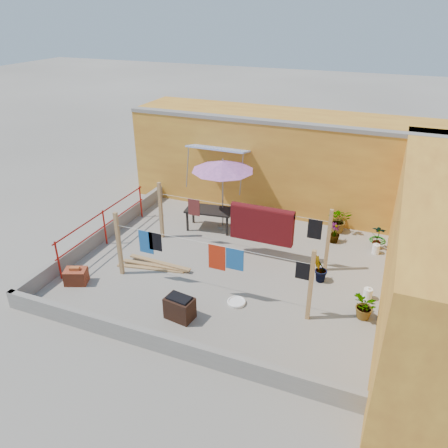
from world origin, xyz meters
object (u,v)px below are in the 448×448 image
(water_jug_b, at_px, (376,249))
(plant_back_a, at_px, (339,220))
(white_basin, at_px, (236,302))
(water_jug_a, at_px, (368,294))
(brick_stack, at_px, (76,276))
(brazier, at_px, (180,308))
(green_hose, at_px, (377,240))
(patio_umbrella, at_px, (223,166))
(outdoor_table, at_px, (210,211))

(water_jug_b, distance_m, plant_back_a, 1.59)
(white_basin, distance_m, water_jug_a, 3.21)
(brick_stack, height_order, brazier, brazier)
(brazier, xyz_separation_m, water_jug_b, (3.92, 4.69, -0.13))
(plant_back_a, bearing_deg, white_basin, -109.69)
(white_basin, xyz_separation_m, green_hose, (2.90, 4.51, -0.01))
(brazier, bearing_deg, green_hose, 54.47)
(white_basin, distance_m, green_hose, 5.37)
(patio_umbrella, relative_size, brick_stack, 3.66)
(patio_umbrella, xyz_separation_m, brick_stack, (-2.31, -4.35, -1.86))
(patio_umbrella, relative_size, water_jug_b, 7.30)
(outdoor_table, relative_size, brick_stack, 2.36)
(green_hose, distance_m, plant_back_a, 1.29)
(outdoor_table, xyz_separation_m, white_basin, (2.16, -3.34, -0.58))
(brick_stack, bearing_deg, white_basin, 9.99)
(outdoor_table, distance_m, water_jug_b, 5.10)
(patio_umbrella, height_order, white_basin, patio_umbrella)
(brick_stack, xyz_separation_m, plant_back_a, (5.81, 5.42, 0.20))
(brick_stack, height_order, plant_back_a, plant_back_a)
(outdoor_table, distance_m, white_basin, 4.02)
(water_jug_a, distance_m, water_jug_b, 2.35)
(patio_umbrella, xyz_separation_m, water_jug_a, (4.73, -2.26, -1.91))
(brazier, relative_size, green_hose, 1.43)
(brazier, height_order, plant_back_a, plant_back_a)
(water_jug_b, height_order, green_hose, water_jug_b)
(patio_umbrella, relative_size, outdoor_table, 1.55)
(brick_stack, relative_size, white_basin, 1.46)
(white_basin, bearing_deg, water_jug_b, 51.98)
(brazier, height_order, water_jug_a, brazier)
(white_basin, relative_size, water_jug_b, 1.37)
(water_jug_b, bearing_deg, patio_umbrella, -178.91)
(patio_umbrella, xyz_separation_m, brazier, (0.81, -4.60, -1.78))
(brick_stack, bearing_deg, brazier, -4.56)
(patio_umbrella, relative_size, plant_back_a, 2.98)
(brazier, distance_m, green_hose, 6.75)
(white_basin, bearing_deg, water_jug_a, 25.09)
(outdoor_table, distance_m, water_jug_a, 5.45)
(white_basin, distance_m, water_jug_b, 4.71)
(brick_stack, relative_size, brazier, 0.95)
(patio_umbrella, height_order, outdoor_table, patio_umbrella)
(patio_umbrella, bearing_deg, white_basin, -63.27)
(plant_back_a, bearing_deg, brazier, -115.45)
(water_jug_b, bearing_deg, outdoor_table, -175.74)
(outdoor_table, height_order, water_jug_b, outdoor_table)
(brazier, bearing_deg, brick_stack, 175.44)
(patio_umbrella, height_order, water_jug_a, patio_umbrella)
(white_basin, bearing_deg, brick_stack, -170.01)
(brazier, bearing_deg, white_basin, 43.79)
(brick_stack, xyz_separation_m, water_jug_b, (7.03, 4.44, -0.06))
(green_hose, bearing_deg, water_jug_b, -90.00)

